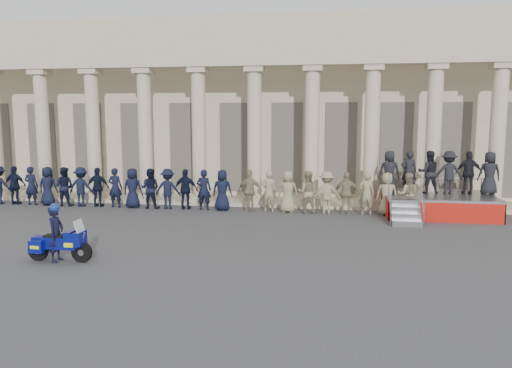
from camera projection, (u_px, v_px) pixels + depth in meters
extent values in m
plane|color=#3A3A3C|center=(173.00, 250.00, 15.44)|extent=(90.00, 90.00, 0.00)
cube|color=#BBAB8C|center=(251.00, 109.00, 29.51)|extent=(40.00, 10.00, 9.00)
cube|color=#BBAB8C|center=(230.00, 200.00, 24.05)|extent=(40.00, 2.60, 0.15)
cube|color=#BBAB8C|center=(226.00, 56.00, 22.35)|extent=(35.80, 1.00, 1.00)
cube|color=#BBAB8C|center=(226.00, 30.00, 22.20)|extent=(35.80, 1.00, 1.20)
cube|color=#BBAB8C|center=(47.00, 194.00, 24.61)|extent=(0.90, 0.90, 0.30)
cylinder|color=#BBAB8C|center=(43.00, 134.00, 24.20)|extent=(0.64, 0.64, 5.60)
cube|color=#BBAB8C|center=(40.00, 72.00, 23.81)|extent=(0.85, 0.85, 0.24)
cube|color=#BBAB8C|center=(96.00, 195.00, 24.21)|extent=(0.90, 0.90, 0.30)
cylinder|color=#BBAB8C|center=(93.00, 134.00, 23.81)|extent=(0.64, 0.64, 5.60)
cube|color=#BBAB8C|center=(91.00, 72.00, 23.41)|extent=(0.85, 0.85, 0.24)
cube|color=#BBAB8C|center=(147.00, 196.00, 23.82)|extent=(0.90, 0.90, 0.30)
cylinder|color=#BBAB8C|center=(145.00, 134.00, 23.42)|extent=(0.64, 0.64, 5.60)
cube|color=#BBAB8C|center=(143.00, 71.00, 23.02)|extent=(0.85, 0.85, 0.24)
cube|color=#BBAB8C|center=(200.00, 198.00, 23.43)|extent=(0.90, 0.90, 0.30)
cylinder|color=#BBAB8C|center=(199.00, 135.00, 23.03)|extent=(0.64, 0.64, 5.60)
cube|color=#BBAB8C|center=(198.00, 70.00, 22.63)|extent=(0.85, 0.85, 0.24)
cube|color=#BBAB8C|center=(254.00, 199.00, 23.04)|extent=(0.90, 0.90, 0.30)
cylinder|color=#BBAB8C|center=(254.00, 135.00, 22.63)|extent=(0.64, 0.64, 5.60)
cube|color=#BBAB8C|center=(254.00, 69.00, 22.23)|extent=(0.85, 0.85, 0.24)
cube|color=#BBAB8C|center=(311.00, 200.00, 22.64)|extent=(0.90, 0.90, 0.30)
cylinder|color=#BBAB8C|center=(312.00, 135.00, 22.24)|extent=(0.64, 0.64, 5.60)
cube|color=#BBAB8C|center=(313.00, 68.00, 21.84)|extent=(0.85, 0.85, 0.24)
cube|color=#BBAB8C|center=(369.00, 202.00, 22.25)|extent=(0.90, 0.90, 0.30)
cylinder|color=#BBAB8C|center=(371.00, 136.00, 21.85)|extent=(0.64, 0.64, 5.60)
cube|color=#BBAB8C|center=(374.00, 68.00, 21.45)|extent=(0.85, 0.85, 0.24)
cube|color=#BBAB8C|center=(430.00, 203.00, 21.86)|extent=(0.90, 0.90, 0.30)
cylinder|color=#BBAB8C|center=(433.00, 136.00, 21.45)|extent=(0.64, 0.64, 5.60)
cube|color=#BBAB8C|center=(437.00, 67.00, 21.06)|extent=(0.85, 0.85, 0.24)
cube|color=#BBAB8C|center=(493.00, 205.00, 21.46)|extent=(0.90, 0.90, 0.30)
cylinder|color=#BBAB8C|center=(497.00, 136.00, 21.06)|extent=(0.64, 0.64, 5.60)
cube|color=#BBAB8C|center=(502.00, 66.00, 20.66)|extent=(0.85, 0.85, 0.24)
cube|color=black|center=(43.00, 145.00, 26.47)|extent=(1.30, 0.12, 4.20)
cube|color=black|center=(89.00, 146.00, 26.08)|extent=(1.30, 0.12, 4.20)
cube|color=black|center=(136.00, 146.00, 25.69)|extent=(1.30, 0.12, 4.20)
cube|color=black|center=(185.00, 147.00, 25.30)|extent=(1.30, 0.12, 4.20)
cube|color=black|center=(235.00, 147.00, 24.90)|extent=(1.30, 0.12, 4.20)
cube|color=black|center=(287.00, 148.00, 24.51)|extent=(1.30, 0.12, 4.20)
cube|color=black|center=(340.00, 148.00, 24.12)|extent=(1.30, 0.12, 4.20)
cube|color=black|center=(396.00, 149.00, 23.72)|extent=(1.30, 0.12, 4.20)
cube|color=black|center=(453.00, 149.00, 23.33)|extent=(1.30, 0.12, 4.20)
cube|color=black|center=(512.00, 150.00, 22.94)|extent=(1.30, 0.12, 4.20)
imported|color=black|center=(15.00, 185.00, 23.21)|extent=(1.05, 0.44, 1.80)
imported|color=black|center=(31.00, 186.00, 23.09)|extent=(0.66, 0.43, 1.80)
imported|color=black|center=(48.00, 186.00, 22.97)|extent=(0.88, 0.57, 1.80)
imported|color=black|center=(64.00, 186.00, 22.84)|extent=(0.87, 0.68, 1.80)
imported|color=black|center=(81.00, 187.00, 22.72)|extent=(1.16, 0.67, 1.80)
imported|color=black|center=(98.00, 187.00, 22.59)|extent=(1.05, 0.44, 1.80)
imported|color=black|center=(115.00, 188.00, 22.47)|extent=(0.66, 0.43, 1.80)
imported|color=black|center=(133.00, 188.00, 22.34)|extent=(0.88, 0.57, 1.80)
imported|color=black|center=(150.00, 188.00, 22.22)|extent=(0.87, 0.68, 1.80)
imported|color=black|center=(168.00, 189.00, 22.09)|extent=(1.16, 0.67, 1.80)
imported|color=black|center=(186.00, 189.00, 21.97)|extent=(1.05, 0.44, 1.80)
imported|color=black|center=(204.00, 190.00, 21.85)|extent=(0.66, 0.43, 1.80)
imported|color=black|center=(222.00, 190.00, 21.72)|extent=(0.88, 0.57, 1.80)
imported|color=gray|center=(250.00, 191.00, 21.54)|extent=(1.05, 0.44, 1.80)
imported|color=gray|center=(269.00, 191.00, 21.41)|extent=(0.66, 0.43, 1.80)
imported|color=gray|center=(288.00, 192.00, 21.29)|extent=(0.88, 0.57, 1.80)
imported|color=gray|center=(307.00, 192.00, 21.16)|extent=(0.87, 0.68, 1.80)
imported|color=gray|center=(327.00, 193.00, 21.04)|extent=(1.16, 0.67, 1.80)
imported|color=gray|center=(347.00, 193.00, 20.91)|extent=(1.05, 0.44, 1.80)
imported|color=gray|center=(367.00, 193.00, 20.79)|extent=(0.66, 0.43, 1.80)
imported|color=gray|center=(387.00, 194.00, 20.67)|extent=(0.88, 0.57, 1.80)
imported|color=gray|center=(407.00, 194.00, 20.54)|extent=(0.87, 0.68, 1.80)
cube|color=gray|center=(438.00, 195.00, 20.71)|extent=(4.36, 3.11, 0.10)
cube|color=#A3150D|center=(446.00, 213.00, 19.26)|extent=(4.36, 0.04, 0.78)
cube|color=#A3150D|center=(385.00, 204.00, 21.09)|extent=(0.04, 3.11, 0.78)
cube|color=#A3150D|center=(493.00, 207.00, 20.44)|extent=(0.04, 3.11, 0.78)
cube|color=gray|center=(407.00, 224.00, 18.64)|extent=(1.10, 0.28, 0.22)
cube|color=gray|center=(406.00, 216.00, 18.88)|extent=(1.10, 0.28, 0.22)
cube|color=gray|center=(405.00, 209.00, 19.13)|extent=(1.10, 0.28, 0.22)
cube|color=gray|center=(405.00, 202.00, 19.37)|extent=(1.10, 0.28, 0.22)
cylinder|color=gray|center=(432.00, 178.00, 22.11)|extent=(4.36, 0.04, 0.04)
imported|color=black|center=(389.00, 171.00, 21.07)|extent=(0.87, 0.57, 1.79)
imported|color=black|center=(409.00, 172.00, 20.95)|extent=(0.65, 0.43, 1.79)
imported|color=black|center=(429.00, 172.00, 20.83)|extent=(0.87, 0.68, 1.79)
imported|color=black|center=(449.00, 172.00, 20.71)|extent=(1.16, 0.66, 1.79)
imported|color=black|center=(469.00, 173.00, 20.59)|extent=(1.05, 0.44, 1.79)
imported|color=black|center=(489.00, 173.00, 20.47)|extent=(0.87, 0.57, 1.79)
cylinder|color=black|center=(82.00, 252.00, 14.09)|extent=(0.59, 0.13, 0.58)
cylinder|color=black|center=(38.00, 250.00, 14.27)|extent=(0.59, 0.13, 0.58)
cube|color=navy|center=(61.00, 243.00, 14.14)|extent=(1.02, 0.38, 0.34)
cube|color=navy|center=(75.00, 238.00, 14.06)|extent=(0.49, 0.47, 0.40)
cube|color=silver|center=(76.00, 245.00, 14.09)|extent=(0.20, 0.27, 0.11)
cube|color=#B2BFCC|center=(80.00, 228.00, 14.00)|extent=(0.19, 0.41, 0.47)
cube|color=black|center=(55.00, 236.00, 14.14)|extent=(0.58, 0.31, 0.09)
cube|color=navy|center=(39.00, 239.00, 14.22)|extent=(0.31, 0.30, 0.19)
cube|color=navy|center=(36.00, 247.00, 13.95)|extent=(0.40, 0.20, 0.35)
cube|color=#D9E80C|center=(36.00, 247.00, 13.95)|extent=(0.27, 0.22, 0.09)
cube|color=navy|center=(48.00, 242.00, 14.51)|extent=(0.40, 0.20, 0.35)
cube|color=#D9E80C|center=(48.00, 242.00, 14.51)|extent=(0.27, 0.22, 0.09)
cylinder|color=silver|center=(51.00, 250.00, 14.45)|extent=(0.53, 0.10, 0.09)
cylinder|color=black|center=(75.00, 231.00, 14.03)|extent=(0.04, 0.62, 0.03)
imported|color=black|center=(56.00, 234.00, 14.12)|extent=(0.39, 0.59, 1.60)
sphere|color=navy|center=(55.00, 208.00, 14.02)|extent=(0.28, 0.28, 0.28)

